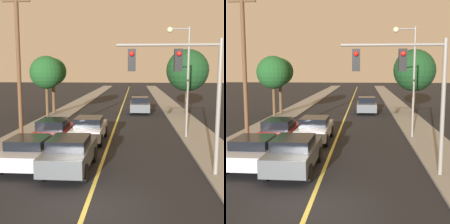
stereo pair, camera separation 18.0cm
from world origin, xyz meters
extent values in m
plane|color=black|center=(0.00, 0.00, 0.00)|extent=(200.00, 200.00, 0.00)
cube|color=black|center=(0.00, 36.00, 0.01)|extent=(9.11, 80.00, 0.01)
cube|color=#D1C14C|center=(0.00, 36.00, 0.01)|extent=(0.16, 76.00, 0.00)
cube|color=gray|center=(-5.80, 36.00, 0.06)|extent=(2.50, 80.00, 0.12)
cube|color=gray|center=(5.80, 36.00, 0.06)|extent=(2.50, 80.00, 0.12)
cube|color=#474C51|center=(-1.28, 3.76, 0.75)|extent=(1.84, 4.53, 0.74)
cube|color=black|center=(-1.28, 3.58, 1.33)|extent=(1.62, 2.04, 0.44)
cylinder|color=black|center=(-2.15, 5.17, 0.38)|extent=(0.22, 0.76, 0.76)
cylinder|color=black|center=(-0.40, 5.17, 0.38)|extent=(0.22, 0.76, 0.76)
cylinder|color=black|center=(-2.15, 2.36, 0.38)|extent=(0.22, 0.76, 0.76)
cylinder|color=black|center=(-0.40, 2.36, 0.38)|extent=(0.22, 0.76, 0.76)
cube|color=#A5A8B2|center=(-1.28, 9.63, 0.70)|extent=(1.83, 4.56, 0.66)
cube|color=black|center=(-1.28, 9.45, 1.28)|extent=(1.61, 2.05, 0.52)
cylinder|color=black|center=(-2.14, 11.05, 0.37)|extent=(0.22, 0.73, 0.73)
cylinder|color=black|center=(-0.41, 11.05, 0.37)|extent=(0.22, 0.73, 0.73)
cylinder|color=black|center=(-2.14, 8.22, 0.37)|extent=(0.22, 0.73, 0.73)
cylinder|color=black|center=(-0.41, 8.22, 0.37)|extent=(0.22, 0.73, 0.73)
cube|color=#A5A8B2|center=(-3.28, 4.33, 0.65)|extent=(1.90, 4.18, 0.61)
cube|color=black|center=(-3.28, 4.16, 1.17)|extent=(1.67, 1.88, 0.43)
cylinder|color=black|center=(-4.18, 5.63, 0.35)|extent=(0.22, 0.69, 0.69)
cylinder|color=black|center=(-2.38, 5.63, 0.35)|extent=(0.22, 0.69, 0.69)
cylinder|color=black|center=(-2.38, 3.04, 0.35)|extent=(0.22, 0.69, 0.69)
cube|color=red|center=(-3.28, 8.70, 0.65)|extent=(1.80, 4.70, 0.64)
cube|color=black|center=(-3.28, 8.51, 1.25)|extent=(1.59, 2.11, 0.56)
cylinder|color=black|center=(-4.14, 10.16, 0.33)|extent=(0.22, 0.66, 0.66)
cylinder|color=black|center=(-2.42, 10.16, 0.33)|extent=(0.22, 0.66, 0.66)
cylinder|color=black|center=(-4.14, 7.24, 0.33)|extent=(0.22, 0.66, 0.66)
cylinder|color=black|center=(-2.42, 7.24, 0.33)|extent=(0.22, 0.66, 0.66)
cube|color=#474C51|center=(2.05, 22.71, 0.71)|extent=(1.94, 4.55, 0.80)
cube|color=black|center=(2.05, 22.89, 1.38)|extent=(1.70, 2.05, 0.55)
cylinder|color=black|center=(2.97, 21.30, 0.31)|extent=(0.22, 0.62, 0.62)
cylinder|color=black|center=(1.13, 21.30, 0.31)|extent=(0.22, 0.62, 0.62)
cylinder|color=black|center=(2.97, 24.12, 0.31)|extent=(0.22, 0.62, 0.62)
cylinder|color=black|center=(1.13, 24.12, 0.31)|extent=(0.22, 0.62, 0.62)
cylinder|color=slate|center=(4.95, 3.42, 2.91)|extent=(0.18, 0.18, 5.58)
cylinder|color=slate|center=(2.87, 3.42, 5.45)|extent=(4.17, 0.12, 0.12)
cube|color=black|center=(3.29, 3.42, 4.84)|extent=(0.32, 0.28, 0.90)
sphere|color=red|center=(3.29, 3.24, 5.09)|extent=(0.20, 0.20, 0.20)
cube|color=black|center=(1.41, 3.42, 4.84)|extent=(0.32, 0.28, 0.90)
sphere|color=red|center=(1.41, 3.24, 5.09)|extent=(0.20, 0.20, 0.20)
cylinder|color=slate|center=(4.90, 10.76, 3.63)|extent=(0.14, 0.14, 7.01)
cylinder|color=slate|center=(4.30, 10.76, 6.98)|extent=(1.20, 0.09, 0.09)
sphere|color=beige|center=(3.70, 10.76, 6.93)|extent=(0.36, 0.36, 0.36)
cylinder|color=#513823|center=(-5.15, 8.23, 4.51)|extent=(0.24, 0.24, 8.78)
cube|color=#513823|center=(-5.15, 8.23, 8.30)|extent=(1.60, 0.12, 0.12)
cylinder|color=#4C3823|center=(-6.67, 21.41, 1.73)|extent=(0.30, 0.30, 3.22)
sphere|color=#19471E|center=(-6.67, 21.41, 4.28)|extent=(2.69, 2.69, 2.69)
cylinder|color=#4C3823|center=(-6.67, 19.06, 1.63)|extent=(0.27, 0.27, 3.03)
sphere|color=#19471E|center=(-6.67, 19.06, 4.22)|extent=(3.06, 3.06, 3.06)
cylinder|color=#4C3823|center=(6.78, 22.61, 1.53)|extent=(0.31, 0.31, 2.82)
sphere|color=#143819|center=(6.78, 22.61, 4.41)|extent=(4.22, 4.22, 4.22)
camera|label=1|loc=(1.57, -9.47, 4.46)|focal=50.00mm
camera|label=2|loc=(1.75, -9.46, 4.46)|focal=50.00mm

